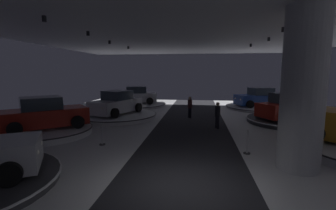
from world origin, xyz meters
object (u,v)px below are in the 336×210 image
(column_right, at_px, (303,90))
(display_car_far_left, at_px, (117,103))
(display_car_deep_right, at_px, (259,98))
(display_platform_mid_left, at_px, (46,131))
(display_platform_deep_left, at_px, (135,104))
(display_platform_far_right, at_px, (288,120))
(visitor_walking_far, at_px, (217,114))
(display_car_far_right, at_px, (289,107))
(display_car_deep_left, at_px, (135,96))
(visitor_walking_near, at_px, (190,106))
(display_platform_far_left, at_px, (117,115))
(display_car_mid_left, at_px, (44,114))
(display_platform_deep_right, at_px, (258,107))

(column_right, relative_size, display_car_far_left, 1.21)
(display_car_deep_right, bearing_deg, display_car_far_left, -152.98)
(display_platform_mid_left, relative_size, display_platform_deep_left, 0.78)
(display_platform_far_right, distance_m, display_car_far_left, 12.01)
(display_platform_far_right, bearing_deg, display_car_far_left, 178.24)
(display_platform_far_right, bearing_deg, visitor_walking_far, -155.14)
(display_car_far_right, height_order, display_car_deep_left, display_car_far_right)
(display_platform_deep_left, relative_size, visitor_walking_near, 3.84)
(display_car_far_left, bearing_deg, display_car_far_right, -1.83)
(display_car_far_right, bearing_deg, display_platform_far_left, 178.31)
(display_car_mid_left, bearing_deg, display_car_far_left, 67.92)
(display_platform_mid_left, relative_size, display_car_mid_left, 1.11)
(display_car_far_left, relative_size, visitor_walking_near, 2.87)
(display_platform_mid_left, bearing_deg, display_platform_far_left, 68.04)
(display_platform_far_right, height_order, display_car_mid_left, display_car_mid_left)
(display_car_mid_left, bearing_deg, display_platform_mid_left, 41.93)
(column_right, distance_m, display_car_deep_right, 14.47)
(display_platform_mid_left, height_order, display_car_deep_left, display_car_deep_left)
(display_platform_deep_right, relative_size, visitor_walking_near, 3.71)
(display_platform_mid_left, bearing_deg, display_car_deep_left, 80.90)
(column_right, distance_m, display_car_far_left, 12.71)
(display_car_far_left, height_order, display_platform_mid_left, display_car_far_left)
(display_platform_mid_left, distance_m, display_platform_deep_left, 11.62)
(display_platform_far_left, bearing_deg, display_car_deep_right, 27.12)
(display_car_deep_right, distance_m, display_platform_deep_left, 11.91)
(display_platform_far_right, height_order, visitor_walking_far, visitor_walking_far)
(display_platform_far_right, xyz_separation_m, display_car_far_right, (-0.03, -0.01, 0.89))
(column_right, height_order, display_platform_far_left, column_right)
(display_platform_deep_right, distance_m, display_car_far_left, 12.99)
(display_platform_far_left, relative_size, display_car_mid_left, 1.36)
(display_car_far_left, distance_m, display_platform_deep_left, 6.30)
(column_right, xyz_separation_m, display_car_deep_right, (2.10, 14.21, -1.76))
(display_platform_deep_right, bearing_deg, display_platform_deep_left, 178.40)
(display_car_far_left, bearing_deg, visitor_walking_near, 4.57)
(display_platform_deep_left, relative_size, visitor_walking_far, 3.84)
(display_platform_mid_left, distance_m, display_car_deep_left, 11.66)
(display_platform_mid_left, bearing_deg, display_car_mid_left, -138.07)
(display_car_deep_right, relative_size, display_platform_mid_left, 0.95)
(display_car_deep_right, height_order, display_car_far_left, display_car_far_left)
(display_car_far_right, relative_size, display_platform_deep_right, 0.77)
(display_platform_far_left, xyz_separation_m, display_platform_deep_left, (-0.30, 6.25, -0.03))
(visitor_walking_near, bearing_deg, display_platform_far_right, -6.90)
(column_right, relative_size, display_platform_far_right, 1.02)
(display_car_deep_right, relative_size, display_platform_far_left, 0.77)
(column_right, bearing_deg, display_car_far_left, 138.74)
(display_platform_mid_left, bearing_deg, display_car_far_right, 19.10)
(display_car_deep_left, height_order, visitor_walking_near, display_car_deep_left)
(display_platform_far_left, height_order, visitor_walking_near, visitor_walking_near)
(visitor_walking_far, bearing_deg, column_right, -67.77)
(display_car_far_left, bearing_deg, display_platform_far_left, -109.01)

